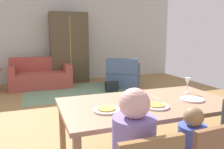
% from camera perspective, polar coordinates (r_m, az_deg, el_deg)
% --- Properties ---
extents(ground_plane, '(7.22, 6.31, 0.02)m').
position_cam_1_polar(ground_plane, '(4.57, -3.71, -8.70)').
color(ground_plane, olive).
extents(back_wall, '(7.22, 0.10, 2.70)m').
position_cam_1_polar(back_wall, '(7.46, -10.85, 9.05)').
color(back_wall, beige).
rests_on(back_wall, ground_plane).
extents(dining_table, '(1.78, 0.98, 0.76)m').
position_cam_1_polar(dining_table, '(2.44, 8.77, -8.41)').
color(dining_table, '#AB7B5C').
rests_on(dining_table, ground_plane).
extents(plate_near_man, '(0.25, 0.25, 0.02)m').
position_cam_1_polar(plate_near_man, '(2.12, -1.41, -8.91)').
color(plate_near_man, silver).
rests_on(plate_near_man, dining_table).
extents(pizza_near_man, '(0.17, 0.17, 0.01)m').
position_cam_1_polar(pizza_near_man, '(2.11, -1.41, -8.52)').
color(pizza_near_man, gold).
rests_on(pizza_near_man, plate_near_man).
extents(plate_near_child, '(0.25, 0.25, 0.02)m').
position_cam_1_polar(plate_near_child, '(2.26, 11.03, -7.84)').
color(plate_near_child, white).
rests_on(plate_near_child, dining_table).
extents(pizza_near_child, '(0.17, 0.17, 0.01)m').
position_cam_1_polar(pizza_near_child, '(2.26, 11.04, -7.47)').
color(pizza_near_child, gold).
rests_on(pizza_near_child, plate_near_child).
extents(plate_near_woman, '(0.25, 0.25, 0.02)m').
position_cam_1_polar(plate_near_woman, '(2.60, 19.45, -5.88)').
color(plate_near_woman, white).
rests_on(plate_near_woman, dining_table).
extents(wine_glass, '(0.07, 0.07, 0.19)m').
position_cam_1_polar(wine_glass, '(2.88, 18.41, -1.79)').
color(wine_glass, silver).
rests_on(wine_glass, dining_table).
extents(fork, '(0.05, 0.15, 0.01)m').
position_cam_1_polar(fork, '(2.26, 3.43, -7.87)').
color(fork, silver).
rests_on(fork, dining_table).
extents(knife, '(0.02, 0.17, 0.01)m').
position_cam_1_polar(knife, '(2.57, 10.89, -5.78)').
color(knife, silver).
rests_on(knife, dining_table).
extents(area_rug, '(2.60, 1.80, 0.01)m').
position_cam_1_polar(area_rug, '(5.95, -8.89, -4.21)').
color(area_rug, slate).
rests_on(area_rug, ground_plane).
extents(couch, '(1.62, 0.86, 0.82)m').
position_cam_1_polar(couch, '(6.63, -17.43, -0.43)').
color(couch, '#9F443A').
rests_on(couch, ground_plane).
extents(armchair, '(1.18, 1.18, 0.82)m').
position_cam_1_polar(armchair, '(6.43, 2.90, -0.17)').
color(armchair, '#435A7E').
rests_on(armchair, ground_plane).
extents(armoire, '(1.10, 0.59, 2.10)m').
position_cam_1_polar(armoire, '(7.08, -10.73, 6.57)').
color(armoire, '#4A3E29').
rests_on(armoire, ground_plane).
extents(handbag, '(0.32, 0.16, 0.26)m').
position_cam_1_polar(handbag, '(5.86, -0.09, -3.04)').
color(handbag, black).
rests_on(handbag, ground_plane).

